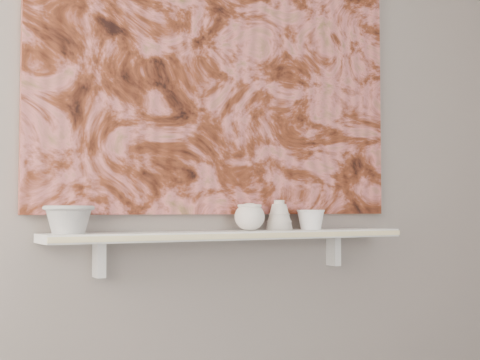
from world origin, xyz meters
TOP-DOWN VIEW (x-y plane):
  - wall_back at (0.00, 1.60)m, footprint 3.60×0.00m
  - shelf at (0.00, 1.51)m, footprint 1.40×0.18m
  - shelf_stripe at (0.00, 1.41)m, footprint 1.40×0.01m
  - bracket_left at (-0.49, 1.57)m, footprint 0.03×0.06m
  - bracket_right at (0.49, 1.57)m, footprint 0.03×0.06m
  - painting at (0.00, 1.59)m, footprint 1.50×0.02m
  - house_motif at (0.45, 1.57)m, footprint 0.09×0.00m
  - bowl_grey at (-0.61, 1.51)m, footprint 0.21×0.21m
  - cup_cream at (0.06, 1.51)m, footprint 0.14×0.14m
  - bell_vessel at (0.19, 1.51)m, footprint 0.10×0.10m
  - bowl_white at (0.33, 1.51)m, footprint 0.14×0.14m

SIDE VIEW (x-z plane):
  - bracket_left at x=-0.49m, z-range 0.78..0.90m
  - bracket_right at x=0.49m, z-range 0.78..0.90m
  - shelf at x=0.00m, z-range 0.90..0.93m
  - shelf_stripe at x=0.00m, z-range 0.91..0.92m
  - bowl_white at x=0.33m, z-range 0.93..1.01m
  - bowl_grey at x=-0.61m, z-range 0.93..1.02m
  - cup_cream at x=0.06m, z-range 0.93..1.03m
  - bell_vessel at x=0.19m, z-range 0.93..1.04m
  - house_motif at x=0.45m, z-range 1.19..1.27m
  - wall_back at x=0.00m, z-range -0.45..3.15m
  - painting at x=0.00m, z-range 0.99..2.09m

